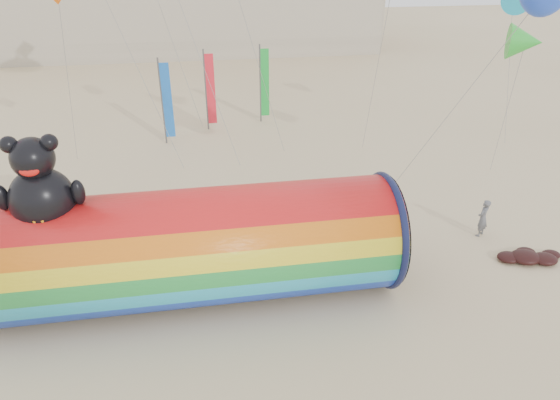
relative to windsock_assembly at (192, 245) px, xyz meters
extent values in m
plane|color=#CCB58C|center=(2.84, 0.63, -2.10)|extent=(160.00, 160.00, 0.00)
cylinder|color=red|center=(0.01, 0.00, -0.11)|extent=(13.68, 3.99, 3.99)
torus|color=#0F1438|center=(6.72, 0.00, -0.11)|extent=(0.27, 4.18, 4.18)
cylinder|color=black|center=(6.88, 0.00, -0.11)|extent=(0.07, 3.95, 3.95)
ellipsoid|color=black|center=(-4.32, 0.00, 2.06)|extent=(1.95, 1.74, 2.05)
ellipsoid|color=gold|center=(-4.32, -0.63, 1.95)|extent=(1.00, 0.44, 0.88)
sphere|color=black|center=(-4.32, 0.00, 3.43)|extent=(1.25, 1.25, 1.25)
sphere|color=black|center=(-4.87, 0.00, 3.88)|extent=(0.50, 0.50, 0.50)
sphere|color=black|center=(-3.77, 0.00, 3.88)|extent=(0.50, 0.50, 0.50)
ellipsoid|color=red|center=(-4.32, -0.51, 3.26)|extent=(0.55, 0.20, 0.35)
ellipsoid|color=black|center=(-5.40, -0.11, 2.29)|extent=(0.41, 0.41, 0.82)
ellipsoid|color=black|center=(-3.23, -0.11, 2.29)|extent=(0.41, 0.41, 0.82)
imported|color=#585A60|center=(11.94, 2.06, -1.27)|extent=(0.73, 0.68, 1.67)
ellipsoid|color=#320C09|center=(12.67, -0.05, -1.90)|extent=(1.17, 0.99, 0.41)
ellipsoid|color=#320C09|center=(13.37, -0.25, -1.93)|extent=(0.99, 0.84, 0.34)
ellipsoid|color=#320C09|center=(12.07, 0.10, -1.94)|extent=(0.91, 0.77, 0.32)
ellipsoid|color=#320C09|center=(12.97, 0.35, -1.97)|extent=(0.78, 0.66, 0.27)
ellipsoid|color=#320C09|center=(13.87, 0.05, -1.97)|extent=(0.73, 0.62, 0.25)
cylinder|color=#59595E|center=(-1.55, 15.38, 0.50)|extent=(0.10, 0.10, 5.20)
cube|color=blue|center=(-1.24, 15.38, 0.55)|extent=(0.56, 0.06, 4.50)
cylinder|color=#59595E|center=(1.12, 17.53, 0.50)|extent=(0.10, 0.10, 5.20)
cube|color=red|center=(1.43, 17.53, 0.55)|extent=(0.56, 0.06, 4.50)
cylinder|color=#59595E|center=(4.78, 18.57, 0.50)|extent=(0.10, 0.10, 5.20)
cube|color=green|center=(5.09, 18.57, 0.55)|extent=(0.56, 0.06, 4.50)
cone|color=green|center=(14.18, 5.01, 5.30)|extent=(1.47, 1.47, 1.33)
camera|label=1|loc=(0.55, -14.41, 9.05)|focal=32.00mm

